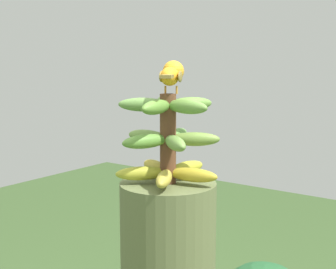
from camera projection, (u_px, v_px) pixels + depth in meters
banana_bunch at (168, 139)px, 1.25m from camera, size 0.27×0.26×0.23m
perched_bird at (172, 74)px, 1.24m from camera, size 0.11×0.18×0.08m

